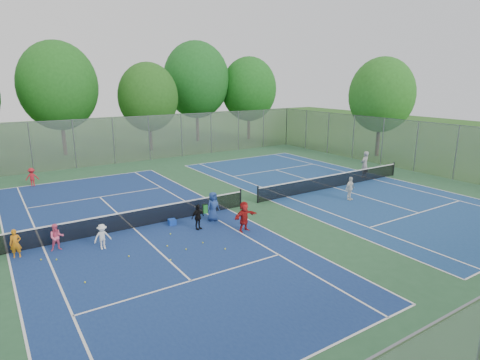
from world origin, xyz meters
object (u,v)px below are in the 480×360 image
object	(u,v)px
net_left	(133,220)
net_right	(334,181)
ball_crate	(172,222)
instructor	(365,165)
ball_hopper	(205,209)

from	to	relation	value
net_left	net_right	xyz separation A→B (m)	(14.00, 0.00, 0.00)
net_right	ball_crate	size ratio (longest dim) A/B	36.04
ball_crate	instructor	world-z (taller)	instructor
ball_crate	ball_hopper	world-z (taller)	ball_hopper
net_right	ball_hopper	size ratio (longest dim) A/B	25.62
net_left	ball_hopper	xyz separation A→B (m)	(4.08, 0.10, -0.20)
net_right	ball_crate	bearing A→B (deg)	-177.17
instructor	ball_crate	bearing A→B (deg)	-2.51
ball_hopper	instructor	distance (m)	13.94
ball_crate	instructor	size ratio (longest dim) A/B	0.18
ball_hopper	net_right	bearing A→B (deg)	-0.57
net_left	instructor	bearing A→B (deg)	2.52
net_right	net_left	bearing A→B (deg)	180.00
net_right	ball_crate	xyz separation A→B (m)	(-12.18, -0.60, -0.30)
ball_crate	ball_hopper	bearing A→B (deg)	17.19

